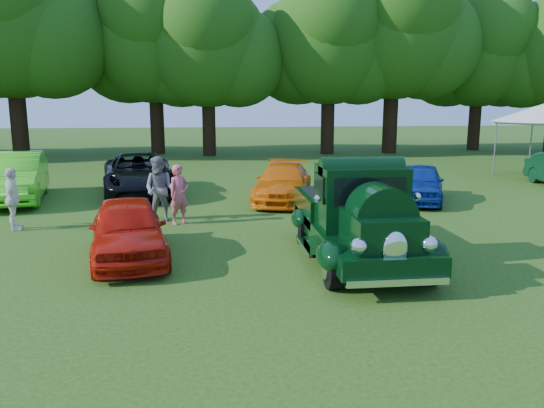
{
  "coord_description": "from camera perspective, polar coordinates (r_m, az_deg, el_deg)",
  "views": [
    {
      "loc": [
        -1.15,
        -10.05,
        3.4
      ],
      "look_at": [
        0.22,
        1.62,
        1.1
      ],
      "focal_mm": 35.0,
      "sensor_mm": 36.0,
      "label": 1
    }
  ],
  "objects": [
    {
      "name": "red_convertible",
      "position": [
        11.93,
        -15.24,
        -2.6
      ],
      "size": [
        2.21,
        4.09,
        1.32
      ],
      "primitive_type": "imported",
      "rotation": [
        0.0,
        0.0,
        0.17
      ],
      "color": "#B81407",
      "rests_on": "ground"
    },
    {
      "name": "back_car_lime",
      "position": [
        20.1,
        -25.92,
        2.61
      ],
      "size": [
        2.72,
        5.28,
        1.66
      ],
      "primitive_type": "imported",
      "rotation": [
        0.0,
        0.0,
        0.2
      ],
      "color": "#45D91D",
      "rests_on": "ground"
    },
    {
      "name": "spectator_grey",
      "position": [
        15.41,
        -12.0,
        1.6
      ],
      "size": [
        1.1,
        0.99,
        1.85
      ],
      "primitive_type": "imported",
      "rotation": [
        0.0,
        0.0,
        -0.38
      ],
      "color": "slate",
      "rests_on": "ground"
    },
    {
      "name": "back_car_orange",
      "position": [
        18.15,
        1.21,
        2.3
      ],
      "size": [
        2.75,
        4.66,
        1.27
      ],
      "primitive_type": "imported",
      "rotation": [
        0.0,
        0.0,
        -0.24
      ],
      "color": "#E26407",
      "rests_on": "ground"
    },
    {
      "name": "back_car_black",
      "position": [
        20.03,
        -14.08,
        3.14
      ],
      "size": [
        3.39,
        5.75,
        1.5
      ],
      "primitive_type": "imported",
      "rotation": [
        0.0,
        0.0,
        0.17
      ],
      "color": "black",
      "rests_on": "ground"
    },
    {
      "name": "hero_pickup",
      "position": [
        11.55,
        9.08,
        -1.58
      ],
      "size": [
        2.46,
        5.28,
        2.06
      ],
      "color": "black",
      "rests_on": "ground"
    },
    {
      "name": "back_car_blue",
      "position": [
        18.72,
        15.6,
        2.21
      ],
      "size": [
        2.91,
        4.09,
        1.29
      ],
      "primitive_type": "imported",
      "rotation": [
        0.0,
        0.0,
        -0.41
      ],
      "color": "navy",
      "rests_on": "ground"
    },
    {
      "name": "spectator_white",
      "position": [
        15.58,
        -26.13,
        0.46
      ],
      "size": [
        0.65,
        1.05,
        1.67
      ],
      "primitive_type": "imported",
      "rotation": [
        0.0,
        0.0,
        1.83
      ],
      "color": "silver",
      "rests_on": "ground"
    },
    {
      "name": "ground",
      "position": [
        10.67,
        -0.14,
        -7.5
      ],
      "size": [
        120.0,
        120.0,
        0.0
      ],
      "primitive_type": "plane",
      "color": "#224810",
      "rests_on": "ground"
    },
    {
      "name": "spectator_pink",
      "position": [
        14.93,
        -9.95,
        1.01
      ],
      "size": [
        0.73,
        0.68,
        1.67
      ],
      "primitive_type": "imported",
      "rotation": [
        0.0,
        0.0,
        0.62
      ],
      "color": "#CC5461",
      "rests_on": "ground"
    },
    {
      "name": "tree_line",
      "position": [
        34.08,
        -8.89,
        17.24
      ],
      "size": [
        63.46,
        10.46,
        12.26
      ],
      "color": "black",
      "rests_on": "ground"
    },
    {
      "name": "canopy_tent",
      "position": [
        26.94,
        27.13,
        8.67
      ],
      "size": [
        5.73,
        5.73,
        3.26
      ],
      "rotation": [
        0.0,
        0.0,
        0.42
      ],
      "color": "silver",
      "rests_on": "ground"
    }
  ]
}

